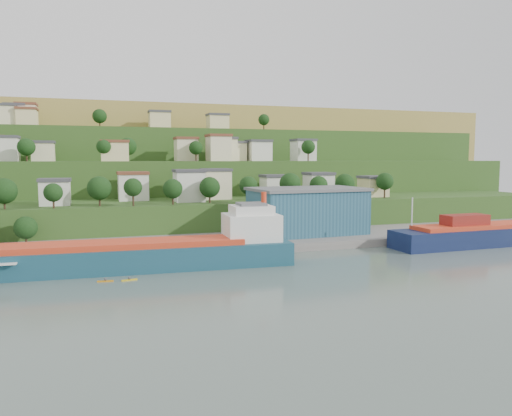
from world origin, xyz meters
name	(u,v)px	position (x,y,z in m)	size (l,w,h in m)	color
ground	(210,272)	(0.00, 0.00, 0.00)	(500.00, 500.00, 0.00)	#4C5D55
quay	(260,245)	(20.00, 28.00, 0.00)	(220.00, 26.00, 4.00)	slate
hillside	(138,203)	(0.00, 168.70, 0.08)	(360.00, 210.89, 96.00)	#284719
cargo_ship_near	(141,256)	(-12.83, 7.52, 2.79)	(68.36, 13.85, 17.46)	#154351
cargo_ship_far	(502,234)	(82.65, 9.06, 2.62)	(61.16, 11.38, 16.56)	#0D1539
warehouse	(307,210)	(34.97, 30.93, 8.43)	(32.07, 20.80, 12.80)	navy
dinghy	(8,260)	(-39.51, 17.82, 1.62)	(4.17, 1.56, 0.83)	silver
kayak_orange	(105,281)	(-20.27, -1.37, 0.22)	(2.99, 0.84, 0.74)	orange
kayak_yellow	(129,279)	(-15.96, -1.82, 0.22)	(2.98, 0.92, 0.73)	gold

